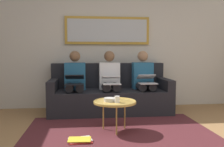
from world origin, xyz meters
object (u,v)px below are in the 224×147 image
at_px(bowl, 110,100).
at_px(person_middle, 110,80).
at_px(laptop_silver, 147,80).
at_px(laptop_white, 111,80).
at_px(laptop_black, 75,80).
at_px(coffee_table, 115,102).
at_px(framed_mirror, 107,31).
at_px(cup, 117,99).
at_px(person_right, 75,80).
at_px(magazine_stack, 80,140).
at_px(person_left, 144,79).
at_px(couch, 110,95).

distance_m(bowl, person_middle, 1.17).
distance_m(laptop_silver, laptop_white, 0.64).
height_order(person_middle, laptop_black, person_middle).
bearing_deg(laptop_silver, coffee_table, 52.94).
bearing_deg(framed_mirror, laptop_silver, 132.75).
xyz_separation_m(cup, person_middle, (-0.03, -1.24, 0.14)).
relative_size(bowl, laptop_white, 0.50).
xyz_separation_m(coffee_table, bowl, (0.07, -0.00, 0.04)).
bearing_deg(laptop_black, person_middle, -160.14).
xyz_separation_m(bowl, person_right, (0.52, -1.15, 0.16)).
bearing_deg(laptop_white, laptop_black, -1.48).
bearing_deg(laptop_silver, magazine_stack, 47.68).
bearing_deg(laptop_white, coffee_table, 86.83).
relative_size(laptop_silver, laptop_white, 1.09).
xyz_separation_m(coffee_table, laptop_silver, (-0.69, -0.91, 0.22)).
distance_m(person_middle, laptop_black, 0.68).
height_order(coffee_table, magazine_stack, coffee_table).
height_order(person_left, laptop_silver, person_left).
distance_m(laptop_white, magazine_stack, 1.51).
height_order(person_left, person_right, same).
xyz_separation_m(cup, person_right, (0.61, -1.24, 0.14)).
distance_m(cup, bowl, 0.13).
relative_size(person_middle, magazine_stack, 3.61).
xyz_separation_m(cup, laptop_black, (0.61, -1.00, 0.16)).
distance_m(couch, bowl, 1.23).
distance_m(laptop_white, laptop_black, 0.64).
distance_m(coffee_table, person_right, 1.31).
height_order(laptop_white, laptop_black, laptop_black).
bearing_deg(laptop_black, coffee_table, 122.74).
distance_m(person_right, magazine_stack, 1.63).
bearing_deg(framed_mirror, laptop_white, 90.00).
height_order(couch, laptop_white, couch).
bearing_deg(magazine_stack, person_middle, -109.24).
height_order(couch, person_left, person_left).
distance_m(bowl, person_right, 1.27).
xyz_separation_m(laptop_silver, laptop_white, (0.64, 0.01, -0.00)).
distance_m(person_left, person_middle, 0.64).
xyz_separation_m(couch, coffee_table, (0.05, 1.22, 0.10)).
xyz_separation_m(couch, bowl, (0.12, 1.22, 0.14)).
bearing_deg(person_right, cup, 116.31).
bearing_deg(framed_mirror, couch, 90.00).
relative_size(coffee_table, bowl, 3.66).
xyz_separation_m(coffee_table, laptop_white, (-0.05, -0.90, 0.21)).
bearing_deg(person_left, coffee_table, 59.02).
height_order(couch, coffee_table, couch).
relative_size(framed_mirror, bowl, 10.32).
bearing_deg(laptop_white, cup, 88.32).
bearing_deg(coffee_table, laptop_black, -57.26).
relative_size(coffee_table, person_left, 0.52).
relative_size(coffee_table, cup, 6.65).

